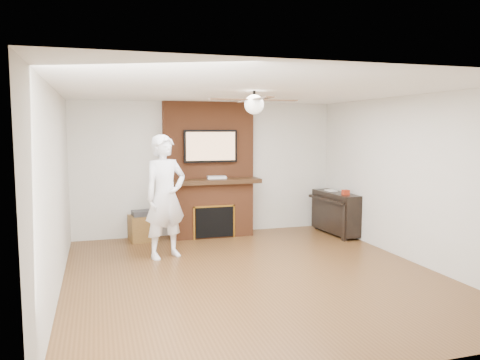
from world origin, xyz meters
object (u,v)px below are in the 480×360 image
object	(u,v)px
person	(165,197)
side_table	(143,227)
fireplace	(210,183)
piano	(336,212)

from	to	relation	value
person	side_table	size ratio (longest dim) A/B	3.51
side_table	fireplace	bearing A→B (deg)	-3.82
piano	fireplace	bearing A→B (deg)	160.57
piano	side_table	bearing A→B (deg)	166.81
person	piano	bearing A→B (deg)	-10.77
fireplace	person	xyz separation A→B (m)	(-1.02, -1.30, -0.04)
fireplace	person	size ratio (longest dim) A/B	1.31
piano	person	bearing A→B (deg)	-172.78
fireplace	person	distance (m)	1.65
person	piano	size ratio (longest dim) A/B	1.53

